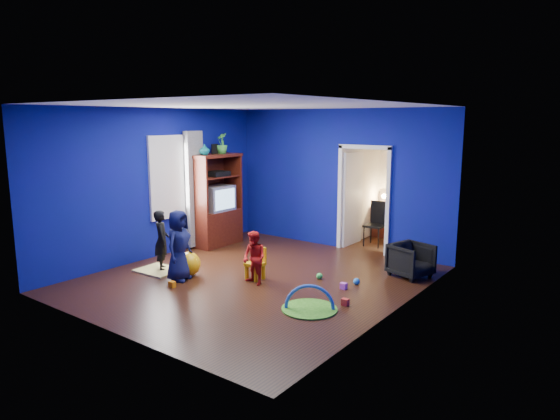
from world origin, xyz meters
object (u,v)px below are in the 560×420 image
Objects in this scene: armchair at (411,260)px; kid_chair at (255,265)px; play_mat at (309,309)px; child_navy at (179,245)px; tv_armoire at (216,200)px; folding_chair at (375,225)px; study_desk at (394,222)px; child_black at (162,240)px; hopper_ball at (188,264)px; crt_tv at (217,198)px; vase at (205,150)px; toddler_red at (254,258)px.

armchair is 1.28× the size of kid_chair.
child_navy is at bearing -175.70° from play_mat.
kid_chair is (-2.05, -1.74, -0.04)m from armchair.
kid_chair is (2.21, -1.37, -0.73)m from tv_armoire.
tv_armoire reaches higher than folding_chair.
child_black is at bearing -115.23° from study_desk.
child_black is (-3.74, -2.31, 0.26)m from armchair.
tv_armoire is at bearing -35.65° from child_black.
child_black is 0.56× the size of tv_armoire.
play_mat is at bearing -1.39° from hopper_ball.
child_black is 2.59× the size of hopper_ball.
play_mat is 0.87× the size of folding_chair.
crt_tv is 3.42m from folding_chair.
folding_chair is at bearing 38.49° from vase.
vase reaches higher than play_mat.
child_black is 1.56× the size of crt_tv.
vase is (-4.26, -0.66, 1.78)m from armchair.
armchair is 4.40m from child_black.
vase reaches higher than tv_armoire.
vase is at bearing -141.51° from folding_chair.
child_navy reaches higher than armchair.
study_desk is at bearing -34.49° from child_navy.
hopper_ball is 2.56m from play_mat.
armchair is at bearing -109.05° from child_black.
hopper_ball is at bearing 143.25° from armchair.
play_mat is at bearing -102.62° from child_navy.
kid_chair reaches higher than hopper_ball.
child_navy is 4.40m from folding_chair.
folding_chair is at bearing 94.39° from toddler_red.
child_navy is at bearing -158.01° from child_black.
folding_chair reaches higher than kid_chair.
child_black reaches higher than armchair.
toddler_red is 1.47m from play_mat.
study_desk is at bearing 95.93° from toddler_red.
hopper_ball is 0.46× the size of folding_chair.
study_desk is (2.81, 3.19, -1.69)m from vase.
folding_chair is (-1.46, 1.57, 0.17)m from armchair.
child_navy is at bearing -141.30° from kid_chair.
hopper_ball is at bearing -152.77° from toddler_red.
child_black is 1.81m from kid_chair.
crt_tv is at bearing 11.49° from child_navy.
tv_armoire is (-1.21, 2.16, 0.38)m from child_navy.
armchair is 0.69× the size of folding_chair.
toddler_red is at bearing -52.48° from kid_chair.
crt_tv is (-2.32, 1.57, 0.58)m from toddler_red.
crt_tv is at bearing 157.51° from toddler_red.
child_black is 3.23m from play_mat.
armchair is 0.72× the size of study_desk.
study_desk is (0.60, 4.27, 0.12)m from kid_chair.
toddler_red is 0.32m from kid_chair.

